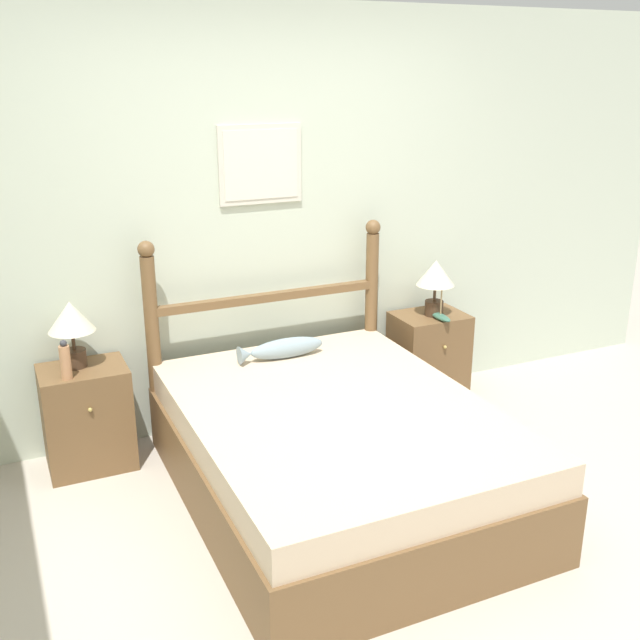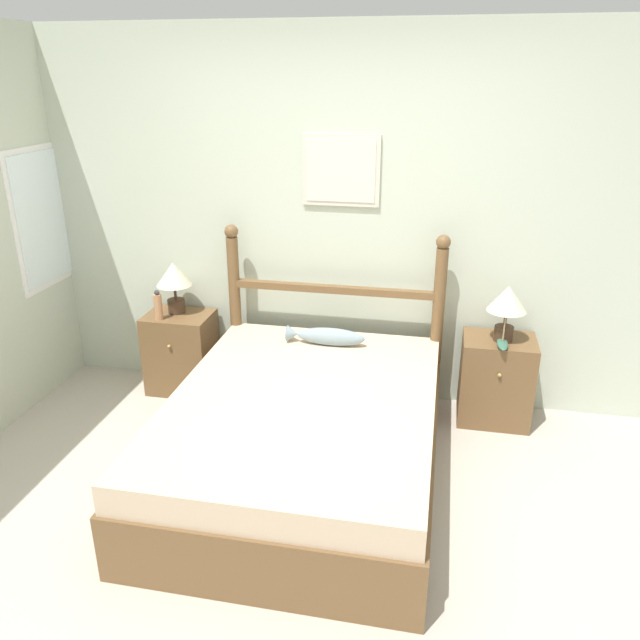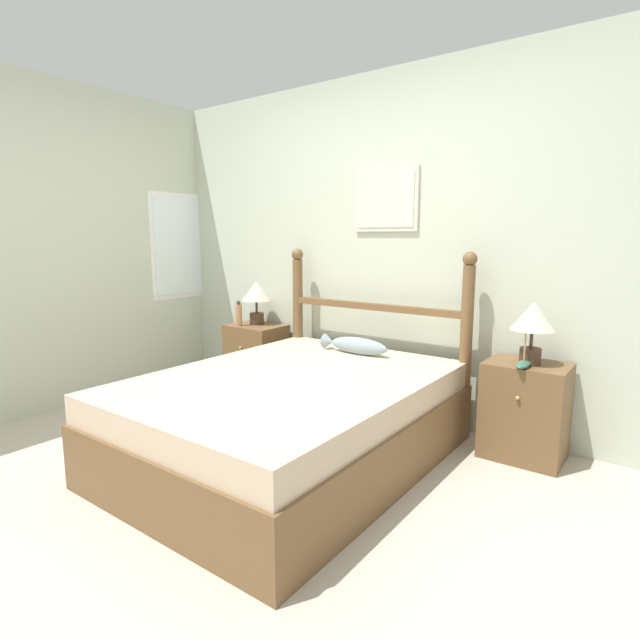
{
  "view_description": "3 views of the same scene",
  "coord_description": "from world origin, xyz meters",
  "px_view_note": "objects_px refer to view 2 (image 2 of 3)",
  "views": [
    {
      "loc": [
        -1.54,
        -2.54,
        2.19
      ],
      "look_at": [
        0.09,
        1.0,
        0.86
      ],
      "focal_mm": 42.0,
      "sensor_mm": 36.0,
      "label": 1
    },
    {
      "loc": [
        0.71,
        -2.43,
        2.25
      ],
      "look_at": [
        0.01,
        1.01,
        0.84
      ],
      "focal_mm": 35.0,
      "sensor_mm": 36.0,
      "label": 2
    },
    {
      "loc": [
        1.85,
        -1.63,
        1.36
      ],
      "look_at": [
        -0.03,
        0.93,
        0.83
      ],
      "focal_mm": 28.0,
      "sensor_mm": 36.0,
      "label": 3
    }
  ],
  "objects_px": {
    "bed": "(303,437)",
    "nightstand_right": "(496,380)",
    "bottle": "(158,306)",
    "fish_pillow": "(326,336)",
    "table_lamp_left": "(174,278)",
    "table_lamp_right": "(507,303)",
    "model_boat": "(502,343)",
    "nightstand_left": "(181,352)"
  },
  "relations": [
    {
      "from": "table_lamp_left",
      "to": "fish_pillow",
      "type": "bearing_deg",
      "value": -10.04
    },
    {
      "from": "table_lamp_left",
      "to": "model_boat",
      "type": "distance_m",
      "value": 2.31
    },
    {
      "from": "table_lamp_left",
      "to": "nightstand_right",
      "type": "bearing_deg",
      "value": -0.98
    },
    {
      "from": "bed",
      "to": "fish_pillow",
      "type": "distance_m",
      "value": 0.8
    },
    {
      "from": "table_lamp_right",
      "to": "bottle",
      "type": "relative_size",
      "value": 1.72
    },
    {
      "from": "bottle",
      "to": "model_boat",
      "type": "relative_size",
      "value": 1.04
    },
    {
      "from": "bed",
      "to": "nightstand_right",
      "type": "xyz_separation_m",
      "value": [
        1.13,
        0.9,
        0.04
      ]
    },
    {
      "from": "bed",
      "to": "fish_pillow",
      "type": "xyz_separation_m",
      "value": [
        -0.01,
        0.73,
        0.33
      ]
    },
    {
      "from": "nightstand_left",
      "to": "fish_pillow",
      "type": "relative_size",
      "value": 1.14
    },
    {
      "from": "table_lamp_left",
      "to": "bottle",
      "type": "xyz_separation_m",
      "value": [
        -0.07,
        -0.15,
        -0.16
      ]
    },
    {
      "from": "nightstand_left",
      "to": "bottle",
      "type": "bearing_deg",
      "value": -128.12
    },
    {
      "from": "table_lamp_left",
      "to": "bottle",
      "type": "distance_m",
      "value": 0.23
    },
    {
      "from": "bottle",
      "to": "nightstand_right",
      "type": "bearing_deg",
      "value": 2.8
    },
    {
      "from": "table_lamp_right",
      "to": "table_lamp_left",
      "type": "bearing_deg",
      "value": 178.54
    },
    {
      "from": "bed",
      "to": "table_lamp_left",
      "type": "xyz_separation_m",
      "value": [
        -1.16,
        0.93,
        0.6
      ]
    },
    {
      "from": "nightstand_left",
      "to": "nightstand_right",
      "type": "relative_size",
      "value": 1.0
    },
    {
      "from": "table_lamp_right",
      "to": "bed",
      "type": "bearing_deg",
      "value": -142.62
    },
    {
      "from": "nightstand_left",
      "to": "model_boat",
      "type": "xyz_separation_m",
      "value": [
        2.27,
        -0.12,
        0.32
      ]
    },
    {
      "from": "bed",
      "to": "bottle",
      "type": "bearing_deg",
      "value": 147.49
    },
    {
      "from": "table_lamp_left",
      "to": "bottle",
      "type": "relative_size",
      "value": 1.72
    },
    {
      "from": "nightstand_left",
      "to": "table_lamp_right",
      "type": "distance_m",
      "value": 2.35
    },
    {
      "from": "nightstand_right",
      "to": "model_boat",
      "type": "bearing_deg",
      "value": -88.55
    },
    {
      "from": "bed",
      "to": "nightstand_right",
      "type": "distance_m",
      "value": 1.44
    },
    {
      "from": "nightstand_right",
      "to": "table_lamp_left",
      "type": "height_order",
      "value": "table_lamp_left"
    },
    {
      "from": "table_lamp_left",
      "to": "model_boat",
      "type": "xyz_separation_m",
      "value": [
        2.29,
        -0.16,
        -0.24
      ]
    },
    {
      "from": "bottle",
      "to": "table_lamp_right",
      "type": "bearing_deg",
      "value": 2.32
    },
    {
      "from": "bed",
      "to": "nightstand_left",
      "type": "relative_size",
      "value": 3.35
    },
    {
      "from": "nightstand_right",
      "to": "model_boat",
      "type": "height_order",
      "value": "model_boat"
    },
    {
      "from": "bottle",
      "to": "table_lamp_left",
      "type": "bearing_deg",
      "value": 67.01
    },
    {
      "from": "bed",
      "to": "fish_pillow",
      "type": "bearing_deg",
      "value": 90.77
    },
    {
      "from": "model_boat",
      "to": "nightstand_left",
      "type": "bearing_deg",
      "value": 177.08
    },
    {
      "from": "fish_pillow",
      "to": "nightstand_right",
      "type": "bearing_deg",
      "value": 8.17
    },
    {
      "from": "bed",
      "to": "bottle",
      "type": "height_order",
      "value": "bottle"
    },
    {
      "from": "nightstand_right",
      "to": "fish_pillow",
      "type": "relative_size",
      "value": 1.14
    },
    {
      "from": "fish_pillow",
      "to": "table_lamp_left",
      "type": "bearing_deg",
      "value": 169.96
    },
    {
      "from": "table_lamp_left",
      "to": "table_lamp_right",
      "type": "xyz_separation_m",
      "value": [
        2.3,
        -0.06,
        0.0
      ]
    },
    {
      "from": "nightstand_right",
      "to": "bottle",
      "type": "bearing_deg",
      "value": -177.2
    },
    {
      "from": "bed",
      "to": "table_lamp_right",
      "type": "bearing_deg",
      "value": 37.38
    },
    {
      "from": "bed",
      "to": "model_boat",
      "type": "relative_size",
      "value": 9.5
    },
    {
      "from": "nightstand_left",
      "to": "nightstand_right",
      "type": "xyz_separation_m",
      "value": [
        2.27,
        0.0,
        0.0
      ]
    },
    {
      "from": "bottle",
      "to": "fish_pillow",
      "type": "distance_m",
      "value": 1.22
    },
    {
      "from": "bed",
      "to": "fish_pillow",
      "type": "height_order",
      "value": "fish_pillow"
    }
  ]
}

